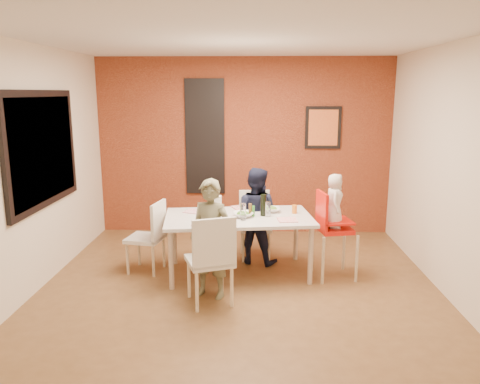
{
  "coord_description": "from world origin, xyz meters",
  "views": [
    {
      "loc": [
        0.17,
        -4.96,
        2.17
      ],
      "look_at": [
        0.0,
        0.3,
        1.05
      ],
      "focal_mm": 35.0,
      "sensor_mm": 36.0,
      "label": 1
    }
  ],
  "objects_px": {
    "toddler": "(335,201)",
    "child_far": "(255,216)",
    "child_near": "(211,239)",
    "high_chair": "(331,226)",
    "chair_far": "(255,220)",
    "chair_near": "(212,256)",
    "wine_bottle": "(263,205)",
    "paper_towel_roll": "(217,206)",
    "dining_table": "(239,221)",
    "chair_left": "(151,233)"
  },
  "relations": [
    {
      "from": "child_far",
      "to": "chair_near",
      "type": "bearing_deg",
      "value": 90.63
    },
    {
      "from": "chair_far",
      "to": "chair_left",
      "type": "relative_size",
      "value": 1.0
    },
    {
      "from": "chair_near",
      "to": "high_chair",
      "type": "height_order",
      "value": "high_chair"
    },
    {
      "from": "chair_far",
      "to": "paper_towel_roll",
      "type": "distance_m",
      "value": 0.9
    },
    {
      "from": "chair_near",
      "to": "toddler",
      "type": "height_order",
      "value": "toddler"
    },
    {
      "from": "high_chair",
      "to": "child_far",
      "type": "xyz_separation_m",
      "value": [
        -0.89,
        0.47,
        -0.0
      ]
    },
    {
      "from": "dining_table",
      "to": "wine_bottle",
      "type": "relative_size",
      "value": 7.07
    },
    {
      "from": "toddler",
      "to": "child_far",
      "type": "bearing_deg",
      "value": 71.08
    },
    {
      "from": "chair_near",
      "to": "chair_left",
      "type": "xyz_separation_m",
      "value": [
        -0.83,
        0.93,
        -0.05
      ]
    },
    {
      "from": "high_chair",
      "to": "toddler",
      "type": "height_order",
      "value": "toddler"
    },
    {
      "from": "wine_bottle",
      "to": "paper_towel_roll",
      "type": "distance_m",
      "value": 0.55
    },
    {
      "from": "high_chair",
      "to": "paper_towel_roll",
      "type": "relative_size",
      "value": 4.09
    },
    {
      "from": "chair_far",
      "to": "toddler",
      "type": "relative_size",
      "value": 1.39
    },
    {
      "from": "wine_bottle",
      "to": "chair_left",
      "type": "bearing_deg",
      "value": 179.76
    },
    {
      "from": "dining_table",
      "to": "chair_far",
      "type": "distance_m",
      "value": 0.69
    },
    {
      "from": "toddler",
      "to": "paper_towel_roll",
      "type": "bearing_deg",
      "value": 97.16
    },
    {
      "from": "chair_left",
      "to": "wine_bottle",
      "type": "bearing_deg",
      "value": 100.6
    },
    {
      "from": "chair_left",
      "to": "paper_towel_roll",
      "type": "distance_m",
      "value": 0.9
    },
    {
      "from": "child_near",
      "to": "high_chair",
      "type": "bearing_deg",
      "value": 43.14
    },
    {
      "from": "dining_table",
      "to": "chair_left",
      "type": "height_order",
      "value": "chair_left"
    },
    {
      "from": "paper_towel_roll",
      "to": "chair_far",
      "type": "bearing_deg",
      "value": 56.77
    },
    {
      "from": "wine_bottle",
      "to": "paper_towel_roll",
      "type": "height_order",
      "value": "wine_bottle"
    },
    {
      "from": "child_near",
      "to": "toddler",
      "type": "bearing_deg",
      "value": 43.03
    },
    {
      "from": "child_far",
      "to": "toddler",
      "type": "height_order",
      "value": "toddler"
    },
    {
      "from": "child_near",
      "to": "paper_towel_roll",
      "type": "distance_m",
      "value": 0.65
    },
    {
      "from": "dining_table",
      "to": "wine_bottle",
      "type": "bearing_deg",
      "value": 5.19
    },
    {
      "from": "wine_bottle",
      "to": "paper_towel_roll",
      "type": "xyz_separation_m",
      "value": [
        -0.55,
        -0.07,
        -0.0
      ]
    },
    {
      "from": "chair_near",
      "to": "chair_far",
      "type": "distance_m",
      "value": 1.6
    },
    {
      "from": "child_far",
      "to": "wine_bottle",
      "type": "relative_size",
      "value": 4.79
    },
    {
      "from": "dining_table",
      "to": "child_far",
      "type": "xyz_separation_m",
      "value": [
        0.2,
        0.4,
        -0.04
      ]
    },
    {
      "from": "chair_far",
      "to": "child_near",
      "type": "bearing_deg",
      "value": -114.39
    },
    {
      "from": "chair_left",
      "to": "toddler",
      "type": "xyz_separation_m",
      "value": [
        2.2,
        -0.09,
        0.44
      ]
    },
    {
      "from": "chair_far",
      "to": "paper_towel_roll",
      "type": "relative_size",
      "value": 3.46
    },
    {
      "from": "dining_table",
      "to": "chair_left",
      "type": "relative_size",
      "value": 2.09
    },
    {
      "from": "chair_left",
      "to": "toddler",
      "type": "distance_m",
      "value": 2.24
    },
    {
      "from": "chair_left",
      "to": "high_chair",
      "type": "xyz_separation_m",
      "value": [
        2.17,
        -0.1,
        0.14
      ]
    },
    {
      "from": "chair_left",
      "to": "toddler",
      "type": "relative_size",
      "value": 1.38
    },
    {
      "from": "chair_near",
      "to": "high_chair",
      "type": "xyz_separation_m",
      "value": [
        1.34,
        0.83,
        0.09
      ]
    },
    {
      "from": "chair_far",
      "to": "toddler",
      "type": "distance_m",
      "value": 1.25
    },
    {
      "from": "chair_far",
      "to": "child_far",
      "type": "xyz_separation_m",
      "value": [
        0.01,
        -0.24,
        0.13
      ]
    },
    {
      "from": "chair_near",
      "to": "wine_bottle",
      "type": "relative_size",
      "value": 3.71
    },
    {
      "from": "chair_left",
      "to": "wine_bottle",
      "type": "relative_size",
      "value": 3.39
    },
    {
      "from": "chair_left",
      "to": "child_near",
      "type": "xyz_separation_m",
      "value": [
        0.8,
        -0.69,
        0.15
      ]
    },
    {
      "from": "chair_far",
      "to": "high_chair",
      "type": "height_order",
      "value": "high_chair"
    },
    {
      "from": "toddler",
      "to": "paper_towel_roll",
      "type": "height_order",
      "value": "toddler"
    },
    {
      "from": "high_chair",
      "to": "child_near",
      "type": "height_order",
      "value": "child_near"
    },
    {
      "from": "paper_towel_roll",
      "to": "dining_table",
      "type": "bearing_deg",
      "value": 9.87
    },
    {
      "from": "high_chair",
      "to": "chair_near",
      "type": "bearing_deg",
      "value": 111.03
    },
    {
      "from": "chair_far",
      "to": "child_near",
      "type": "height_order",
      "value": "child_near"
    },
    {
      "from": "chair_near",
      "to": "wine_bottle",
      "type": "height_order",
      "value": "wine_bottle"
    }
  ]
}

